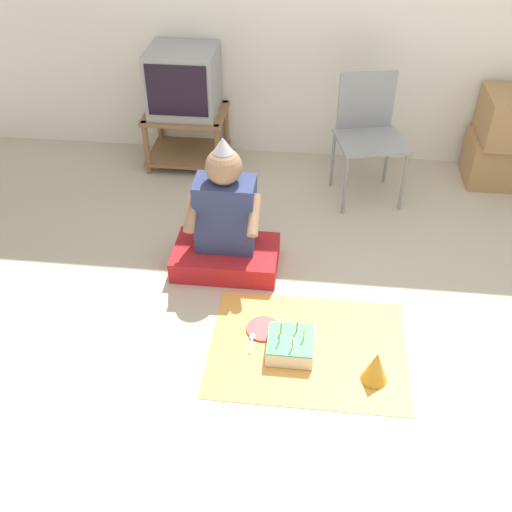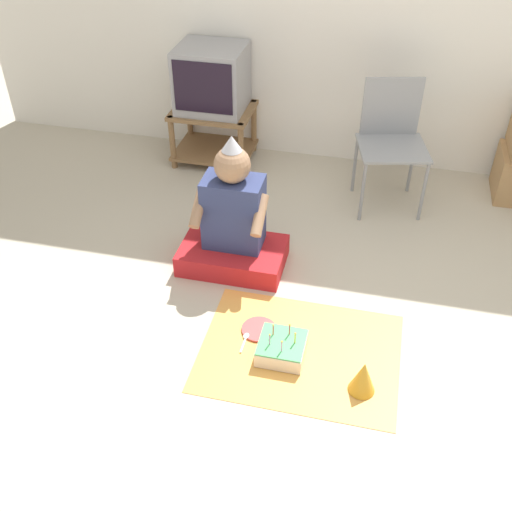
{
  "view_description": "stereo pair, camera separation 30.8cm",
  "coord_description": "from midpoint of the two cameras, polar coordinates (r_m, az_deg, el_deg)",
  "views": [
    {
      "loc": [
        -0.27,
        -2.31,
        2.36
      ],
      "look_at": [
        -0.55,
        0.24,
        0.35
      ],
      "focal_mm": 42.0,
      "sensor_mm": 36.0,
      "label": 1
    },
    {
      "loc": [
        0.04,
        -2.26,
        2.36
      ],
      "look_at": [
        -0.55,
        0.24,
        0.35
      ],
      "focal_mm": 42.0,
      "sensor_mm": 36.0,
      "label": 2
    }
  ],
  "objects": [
    {
      "name": "tv",
      "position": [
        4.61,
        -2.26,
        16.51
      ],
      "size": [
        0.49,
        0.45,
        0.47
      ],
      "color": "#99999E",
      "rests_on": "tv_stand"
    },
    {
      "name": "paper_plate",
      "position": [
        3.32,
        2.96,
        -7.09
      ],
      "size": [
        0.19,
        0.19,
        0.01
      ],
      "color": "#D84C4C",
      "rests_on": "party_cloth"
    },
    {
      "name": "party_hat_blue",
      "position": [
        3.04,
        13.1,
        -11.29
      ],
      "size": [
        0.13,
        0.13,
        0.19
      ],
      "color": "gold",
      "rests_on": "party_cloth"
    },
    {
      "name": "person_seated",
      "position": [
        3.6,
        0.24,
        2.84
      ],
      "size": [
        0.64,
        0.41,
        0.87
      ],
      "color": "red",
      "rests_on": "ground_plane"
    },
    {
      "name": "party_cloth",
      "position": [
        3.23,
        6.96,
        -9.18
      ],
      "size": [
        1.05,
        0.8,
        0.01
      ],
      "color": "#EFA84C",
      "rests_on": "ground_plane"
    },
    {
      "name": "folding_chair",
      "position": [
        4.26,
        14.85,
        11.05
      ],
      "size": [
        0.53,
        0.51,
        0.86
      ],
      "color": "gray",
      "rests_on": "ground_plane"
    },
    {
      "name": "birthday_cake",
      "position": [
        3.17,
        5.28,
        -8.81
      ],
      "size": [
        0.24,
        0.24,
        0.17
      ],
      "color": "#F4E0C6",
      "rests_on": "party_cloth"
    },
    {
      "name": "ground_plane",
      "position": [
        3.29,
        11.26,
        -8.78
      ],
      "size": [
        16.0,
        16.0,
        0.0
      ],
      "primitive_type": "plane",
      "color": "#BCB29E"
    },
    {
      "name": "plastic_spoon_near",
      "position": [
        3.27,
        1.73,
        -7.93
      ],
      "size": [
        0.04,
        0.15,
        0.01
      ],
      "color": "white",
      "rests_on": "party_cloth"
    },
    {
      "name": "plastic_spoon_far",
      "position": [
        3.23,
        3.46,
        -8.61
      ],
      "size": [
        0.05,
        0.14,
        0.01
      ],
      "color": "white",
      "rests_on": "party_cloth"
    },
    {
      "name": "tv_stand",
      "position": [
        4.77,
        -2.16,
        11.91
      ],
      "size": [
        0.61,
        0.48,
        0.43
      ],
      "color": "olive",
      "rests_on": "ground_plane"
    }
  ]
}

